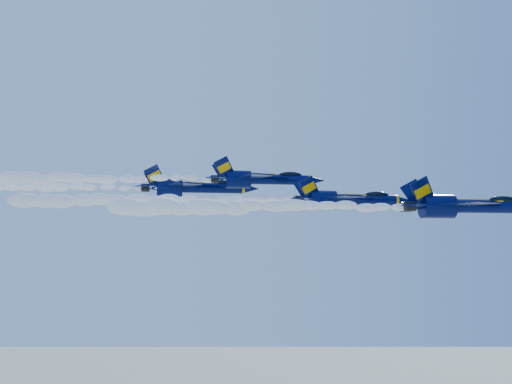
{
  "coord_description": "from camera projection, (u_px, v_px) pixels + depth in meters",
  "views": [
    {
      "loc": [
        -18.31,
        -88.7,
        144.3
      ],
      "look_at": [
        -5.03,
        -1.4,
        152.86
      ],
      "focal_mm": 45.0,
      "sensor_mm": 36.0,
      "label": 1
    }
  ],
  "objects": [
    {
      "name": "jet_third",
      "position": [
        261.0,
        179.0,
        92.82
      ],
      "size": [
        16.88,
        13.85,
        6.27
      ],
      "color": "#030937"
    },
    {
      "name": "smoke_trail_jet_fourth",
      "position": [
        16.0,
        187.0,
        93.85
      ],
      "size": [
        36.32,
        2.01,
        1.81
      ],
      "primitive_type": "ellipsoid",
      "color": "white"
    },
    {
      "name": "smoke_trail_jet_third",
      "position": [
        81.0,
        179.0,
        88.98
      ],
      "size": [
        36.32,
        1.88,
        1.69
      ],
      "primitive_type": "ellipsoid",
      "color": "white"
    },
    {
      "name": "smoke_trail_jet_second",
      "position": [
        158.0,
        200.0,
        83.26
      ],
      "size": [
        36.32,
        1.86,
        1.68
      ],
      "primitive_type": "ellipsoid",
      "color": "white"
    },
    {
      "name": "jet_second",
      "position": [
        346.0,
        199.0,
        87.08
      ],
      "size": [
        16.71,
        13.71,
        6.21
      ],
      "color": "#030937"
    },
    {
      "name": "jet_fourth",
      "position": [
        193.0,
        187.0,
        97.76
      ],
      "size": [
        18.06,
        14.81,
        6.71
      ],
      "color": "#030937"
    },
    {
      "name": "jet_lead",
      "position": [
        466.0,
        206.0,
        81.81
      ],
      "size": [
        19.67,
        16.14,
        7.31
      ],
      "color": "#030937"
    },
    {
      "name": "smoke_trail_jet_lead",
      "position": [
        261.0,
        207.0,
        77.79
      ],
      "size": [
        36.32,
        2.19,
        1.97
      ],
      "primitive_type": "ellipsoid",
      "color": "white"
    }
  ]
}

